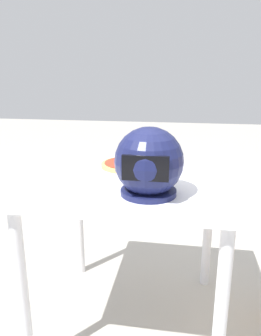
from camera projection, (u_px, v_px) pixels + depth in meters
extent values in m
plane|color=#B2ADA3|center=(132.00, 318.00, 1.69)|extent=(14.00, 14.00, 0.00)
cube|color=white|center=(132.00, 179.00, 1.48)|extent=(0.88, 0.84, 0.03)
cylinder|color=white|center=(208.00, 227.00, 1.87)|extent=(0.05, 0.05, 0.74)
cylinder|color=white|center=(79.00, 218.00, 1.98)|extent=(0.05, 0.05, 0.74)
cylinder|color=white|center=(221.00, 316.00, 1.18)|extent=(0.05, 0.05, 0.74)
cylinder|color=white|center=(22.00, 294.00, 1.30)|extent=(0.05, 0.05, 0.74)
cylinder|color=white|center=(129.00, 168.00, 1.57)|extent=(0.31, 0.31, 0.01)
cylinder|color=tan|center=(129.00, 165.00, 1.57)|extent=(0.27, 0.27, 0.02)
cylinder|color=red|center=(129.00, 163.00, 1.57)|extent=(0.24, 0.24, 0.00)
sphere|color=#234C1E|center=(146.00, 158.00, 1.62)|extent=(0.03, 0.03, 0.03)
sphere|color=#234C1E|center=(128.00, 161.00, 1.54)|extent=(0.04, 0.04, 0.04)
sphere|color=#234C1E|center=(138.00, 161.00, 1.56)|extent=(0.03, 0.03, 0.03)
sphere|color=#234C1E|center=(125.00, 165.00, 1.50)|extent=(0.02, 0.02, 0.02)
sphere|color=#234C1E|center=(123.00, 158.00, 1.60)|extent=(0.04, 0.04, 0.04)
cylinder|color=#E0D172|center=(148.00, 160.00, 1.57)|extent=(0.03, 0.03, 0.02)
cylinder|color=#E0D172|center=(118.00, 161.00, 1.55)|extent=(0.03, 0.03, 0.02)
cylinder|color=#E0D172|center=(133.00, 159.00, 1.60)|extent=(0.03, 0.03, 0.02)
cylinder|color=#E0D172|center=(148.00, 161.00, 1.55)|extent=(0.03, 0.03, 0.02)
cylinder|color=#E0D172|center=(128.00, 159.00, 1.60)|extent=(0.02, 0.02, 0.02)
sphere|color=#191E4C|center=(149.00, 161.00, 1.21)|extent=(0.26, 0.26, 0.26)
cylinder|color=#191E4C|center=(148.00, 192.00, 1.24)|extent=(0.21, 0.21, 0.02)
cube|color=black|center=(145.00, 168.00, 1.10)|extent=(0.16, 0.02, 0.09)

